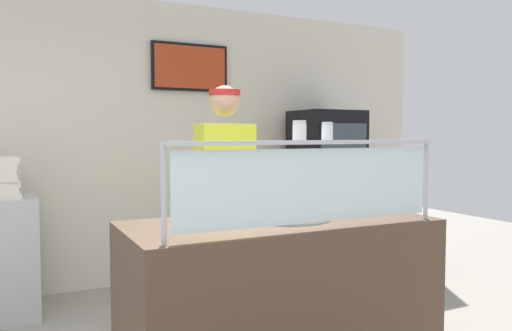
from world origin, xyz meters
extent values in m
cube|color=silver|center=(0.85, 2.78, 1.35)|extent=(6.10, 0.08, 2.70)
cube|color=black|center=(1.14, 2.72, 2.09)|extent=(0.77, 0.04, 0.46)
cube|color=#B23819|center=(1.14, 2.70, 2.09)|extent=(0.72, 0.01, 0.41)
cube|color=#4C3828|center=(0.85, 0.39, 0.47)|extent=(1.70, 0.78, 0.95)
cylinder|color=#B2B5BC|center=(0.10, 0.06, 1.17)|extent=(0.02, 0.02, 0.45)
cylinder|color=#B2B5BC|center=(1.60, 0.06, 1.17)|extent=(0.02, 0.02, 0.45)
cube|color=silver|center=(0.85, 0.06, 1.17)|extent=(1.44, 0.01, 0.37)
cube|color=#B2B5BC|center=(0.85, 0.06, 1.39)|extent=(1.50, 0.06, 0.02)
cylinder|color=#9EA0A8|center=(0.92, 0.41, 0.96)|extent=(0.48, 0.48, 0.01)
cylinder|color=tan|center=(0.92, 0.41, 0.97)|extent=(0.46, 0.46, 0.02)
cylinder|color=gold|center=(0.92, 0.41, 0.98)|extent=(0.40, 0.40, 0.01)
cube|color=#ADAFB7|center=(0.94, 0.39, 0.99)|extent=(0.09, 0.28, 0.01)
cylinder|color=white|center=(0.77, 0.06, 1.44)|extent=(0.07, 0.07, 0.08)
cylinder|color=white|center=(0.77, 0.06, 1.42)|extent=(0.06, 0.06, 0.05)
cylinder|color=silver|center=(0.77, 0.06, 1.48)|extent=(0.06, 0.06, 0.02)
cylinder|color=white|center=(0.94, 0.06, 1.43)|extent=(0.06, 0.06, 0.07)
cylinder|color=red|center=(0.94, 0.06, 1.42)|extent=(0.05, 0.05, 0.05)
cylinder|color=silver|center=(0.94, 0.06, 1.48)|extent=(0.05, 0.05, 0.02)
cylinder|color=#23232D|center=(0.74, 1.16, 0.47)|extent=(0.13, 0.13, 0.95)
cylinder|color=#23232D|center=(0.96, 1.16, 0.47)|extent=(0.13, 0.13, 0.95)
cube|color=#D8EA33|center=(0.85, 1.16, 1.23)|extent=(0.38, 0.21, 0.55)
sphere|color=tan|center=(0.85, 1.16, 1.66)|extent=(0.21, 0.21, 0.21)
cylinder|color=red|center=(0.85, 1.16, 1.71)|extent=(0.21, 0.21, 0.04)
cylinder|color=tan|center=(1.03, 0.94, 1.13)|extent=(0.08, 0.34, 0.08)
cube|color=black|center=(2.50, 2.34, 0.84)|extent=(0.64, 0.59, 1.68)
cube|color=#38424C|center=(2.50, 2.04, 0.87)|extent=(0.54, 0.02, 1.34)
cylinder|color=blue|center=(2.31, 2.15, 0.92)|extent=(0.06, 0.06, 0.20)
cylinder|color=green|center=(2.41, 2.15, 0.92)|extent=(0.06, 0.06, 0.20)
cylinder|color=green|center=(2.50, 2.15, 0.92)|extent=(0.06, 0.06, 0.20)
cylinder|color=blue|center=(2.59, 2.15, 0.92)|extent=(0.06, 0.06, 0.20)
cylinder|color=red|center=(2.68, 2.15, 0.92)|extent=(0.06, 0.06, 0.20)
camera|label=1|loc=(-0.50, -2.02, 1.42)|focal=35.29mm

